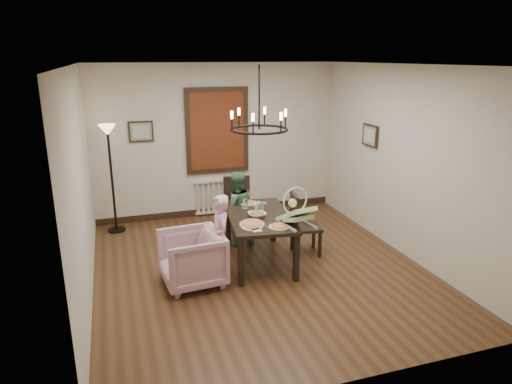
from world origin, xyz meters
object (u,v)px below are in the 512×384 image
chair_far (239,208)px  chair_right (306,224)px  drinking_glass (262,208)px  dining_table (259,220)px  armchair (192,258)px  elderly_woman (220,245)px  seated_man (236,215)px  baby_bouncer (296,212)px  floor_lamp (112,180)px

chair_far → chair_right: size_ratio=1.04×
chair_far → drinking_glass: size_ratio=6.74×
dining_table → armchair: (-1.05, -0.39, -0.27)m
elderly_woman → dining_table: bearing=118.2°
dining_table → drinking_glass: bearing=56.5°
chair_far → seated_man: bearing=-103.8°
dining_table → seated_man: size_ratio=1.64×
baby_bouncer → drinking_glass: 0.69m
dining_table → armchair: bearing=-152.2°
armchair → baby_bouncer: bearing=79.1°
baby_bouncer → chair_right: bearing=44.0°
floor_lamp → chair_far: bearing=-24.9°
chair_far → seated_man: (-0.12, -0.31, -0.00)m
dining_table → elderly_woman: bearing=-142.7°
dining_table → floor_lamp: floor_lamp is taller
chair_right → chair_far: bearing=48.7°
seated_man → floor_lamp: size_ratio=0.55×
armchair → chair_far: bearing=138.8°
dining_table → baby_bouncer: (0.35, -0.54, 0.26)m
elderly_woman → floor_lamp: (-1.30, 2.30, 0.41)m
armchair → seated_man: size_ratio=0.80×
dining_table → chair_right: (0.76, 0.04, -0.15)m
chair_right → drinking_glass: bearing=96.2°
baby_bouncer → drinking_glass: size_ratio=3.70×
elderly_woman → baby_bouncer: (1.02, -0.16, 0.41)m
armchair → baby_bouncer: baby_bouncer is taller
elderly_woman → floor_lamp: floor_lamp is taller
elderly_woman → drinking_glass: (0.74, 0.47, 0.30)m
chair_right → elderly_woman: 1.50m
armchair → elderly_woman: elderly_woman is taller
baby_bouncer → elderly_woman: bearing=160.7°
chair_far → elderly_woman: size_ratio=1.02×
elderly_woman → floor_lamp: size_ratio=0.55×
chair_right → elderly_woman: elderly_woman is taller
floor_lamp → elderly_woman: bearing=-60.5°
elderly_woman → seated_man: seated_man is taller
baby_bouncer → floor_lamp: floor_lamp is taller
baby_bouncer → armchair: bearing=163.4°
chair_right → seated_man: seated_man is taller
chair_right → drinking_glass: chair_right is taller
chair_far → armchair: bearing=-119.0°
armchair → seated_man: (0.91, 1.08, 0.14)m
armchair → drinking_glass: size_ratio=5.33×
seated_man → drinking_glass: bearing=109.8°
chair_far → armchair: (-1.03, -1.40, -0.14)m
dining_table → chair_far: chair_far is taller
chair_far → floor_lamp: bearing=162.5°
chair_far → elderly_woman: (-0.65, -1.39, -0.01)m
armchair → floor_lamp: bearing=-163.1°
elderly_woman → drinking_glass: size_ratio=6.61×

